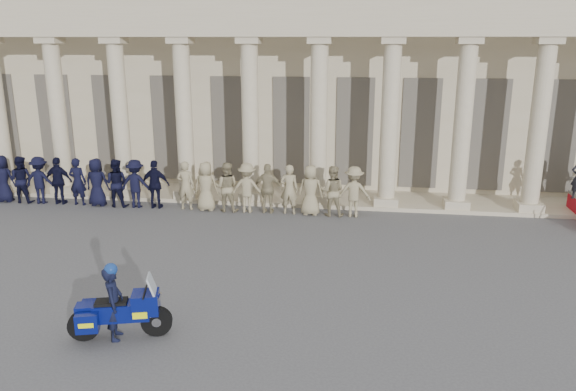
{
  "coord_description": "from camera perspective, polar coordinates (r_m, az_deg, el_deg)",
  "views": [
    {
      "loc": [
        3.12,
        -12.81,
        6.22
      ],
      "look_at": [
        0.78,
        3.54,
        1.6
      ],
      "focal_mm": 35.0,
      "sensor_mm": 36.0,
      "label": 1
    }
  ],
  "objects": [
    {
      "name": "ground",
      "position": [
        14.58,
        -5.1,
        -9.69
      ],
      "size": [
        90.0,
        90.0,
        0.0
      ],
      "primitive_type": "plane",
      "color": "#4D4D50",
      "rests_on": "ground"
    },
    {
      "name": "building",
      "position": [
        27.78,
        1.71,
        12.13
      ],
      "size": [
        40.0,
        12.5,
        9.0
      ],
      "color": "#BDAE8E",
      "rests_on": "ground"
    },
    {
      "name": "officer_rank",
      "position": [
        21.93,
        -14.59,
        1.15
      ],
      "size": [
        17.25,
        0.7,
        1.85
      ],
      "color": "black",
      "rests_on": "ground"
    },
    {
      "name": "motorcycle",
      "position": [
        12.72,
        -16.65,
        -11.24
      ],
      "size": [
        2.15,
        1.14,
        1.41
      ],
      "rotation": [
        0.0,
        0.0,
        0.27
      ],
      "color": "black",
      "rests_on": "ground"
    },
    {
      "name": "rider",
      "position": [
        12.63,
        -17.29,
        -10.23
      ],
      "size": [
        0.54,
        0.68,
        1.73
      ],
      "rotation": [
        0.0,
        0.0,
        1.84
      ],
      "color": "black",
      "rests_on": "ground"
    }
  ]
}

